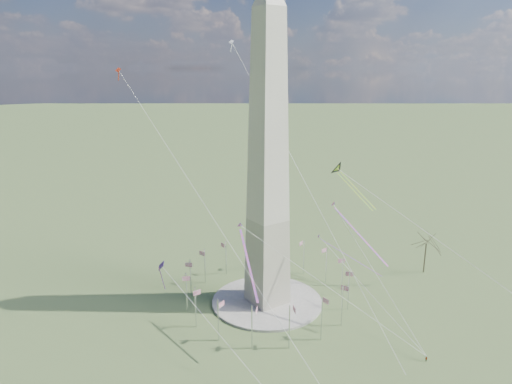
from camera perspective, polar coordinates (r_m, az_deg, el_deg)
ground at (r=154.16m, az=1.38°, el=-13.62°), size 2000.00×2000.00×0.00m
plaza at (r=153.97m, az=1.39°, el=-13.49°), size 36.00×36.00×0.80m
washington_monument at (r=137.62m, az=1.51°, el=4.16°), size 15.56×15.56×100.00m
flagpole_ring at (r=150.79m, az=1.40°, el=-11.20°), size 54.40×54.40×13.00m
tree_near at (r=181.13m, az=20.54°, el=-5.82°), size 9.88×9.88×17.28m
person_centre at (r=134.81m, az=20.51°, el=-18.95°), size 0.95×0.65×1.49m
kite_delta_black at (r=170.13m, az=10.40°, el=2.57°), size 7.54×18.82×15.37m
kite_diamond_purple at (r=140.44m, az=-11.73°, el=-9.36°), size 2.61×3.36×9.81m
kite_streamer_left at (r=137.86m, az=11.84°, el=-4.11°), size 3.47×21.09×14.48m
kite_streamer_mid at (r=125.86m, az=-1.30°, el=-7.38°), size 8.58×20.39×14.61m
kite_streamer_right at (r=162.12m, az=10.53°, el=-7.20°), size 19.80×14.85×16.10m
kite_small_red at (r=147.79m, az=-16.83°, el=14.25°), size 1.52×1.33×3.94m
kite_small_white at (r=177.30m, az=-3.09°, el=18.11°), size 1.67×1.48×4.48m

